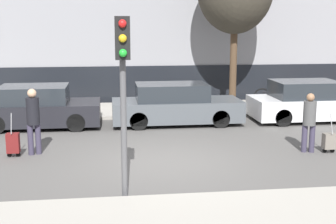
{
  "coord_description": "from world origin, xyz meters",
  "views": [
    {
      "loc": [
        -1.32,
        -11.25,
        3.48
      ],
      "look_at": [
        0.35,
        1.8,
        0.95
      ],
      "focal_mm": 50.0,
      "sensor_mm": 36.0,
      "label": 1
    }
  ],
  "objects": [
    {
      "name": "ground_plane",
      "position": [
        0.0,
        0.0,
        0.0
      ],
      "size": [
        80.0,
        80.0,
        0.0
      ],
      "primitive_type": "plane",
      "color": "#565451"
    },
    {
      "name": "sidewalk_near",
      "position": [
        0.0,
        -3.75,
        0.06
      ],
      "size": [
        28.0,
        2.5,
        0.12
      ],
      "color": "#A39E93",
      "rests_on": "ground_plane"
    },
    {
      "name": "sidewalk_far",
      "position": [
        0.0,
        7.0,
        0.06
      ],
      "size": [
        28.0,
        3.0,
        0.12
      ],
      "color": "#A39E93",
      "rests_on": "ground_plane"
    },
    {
      "name": "parked_car_0",
      "position": [
        -3.68,
        4.59,
        0.66
      ],
      "size": [
        4.01,
        1.87,
        1.41
      ],
      "color": "black",
      "rests_on": "ground_plane"
    },
    {
      "name": "parked_car_1",
      "position": [
        0.95,
        4.5,
        0.66
      ],
      "size": [
        4.43,
        1.75,
        1.41
      ],
      "color": "#4C5156",
      "rests_on": "ground_plane"
    },
    {
      "name": "parked_car_2",
      "position": [
        5.75,
        4.49,
        0.67
      ],
      "size": [
        4.12,
        1.88,
        1.43
      ],
      "color": "silver",
      "rests_on": "ground_plane"
    },
    {
      "name": "pedestrian_left",
      "position": [
        -3.32,
        1.19,
        1.01
      ],
      "size": [
        0.34,
        0.34,
        1.77
      ],
      "rotation": [
        0.0,
        0.0,
        0.34
      ],
      "color": "#383347",
      "rests_on": "ground_plane"
    },
    {
      "name": "trolley_left",
      "position": [
        -3.84,
        1.01,
        0.37
      ],
      "size": [
        0.34,
        0.29,
        1.17
      ],
      "color": "maroon",
      "rests_on": "ground_plane"
    },
    {
      "name": "pedestrian_right",
      "position": [
        4.02,
        0.48,
        0.91
      ],
      "size": [
        0.34,
        0.34,
        1.62
      ],
      "rotation": [
        0.0,
        0.0,
        2.86
      ],
      "color": "#383347",
      "rests_on": "ground_plane"
    },
    {
      "name": "trolley_right",
      "position": [
        4.55,
        0.33,
        0.33
      ],
      "size": [
        0.34,
        0.29,
        1.08
      ],
      "color": "slate",
      "rests_on": "ground_plane"
    },
    {
      "name": "traffic_light",
      "position": [
        -1.04,
        -2.36,
        2.57
      ],
      "size": [
        0.28,
        0.47,
        3.59
      ],
      "color": "#515154",
      "rests_on": "ground_plane"
    },
    {
      "name": "parked_bicycle",
      "position": [
        5.41,
        6.99,
        0.49
      ],
      "size": [
        1.77,
        0.06,
        0.96
      ],
      "color": "black",
      "rests_on": "sidewalk_far"
    }
  ]
}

